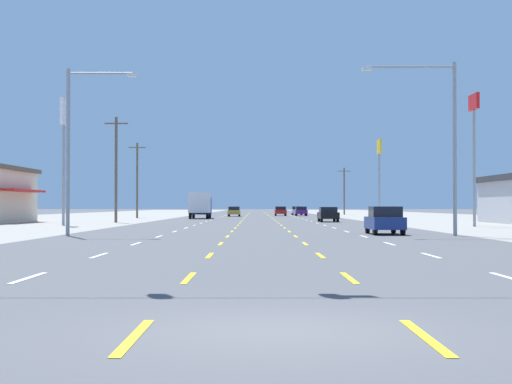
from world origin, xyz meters
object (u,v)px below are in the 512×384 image
object	(u,v)px
sedan_far_right_near	(325,214)
sedan_inner_left_midfar	(232,211)
pole_sign_right_row_2	(377,158)
sedan_far_right_far	(298,211)
streetlight_left_row_0	(73,139)
pole_sign_right_row_1	(471,128)
hatchback_far_right_nearest	(382,220)
box_truck_far_left_mid	(198,204)
sedan_inner_right_farther	(278,211)
pole_sign_left_row_1	(61,132)
sedan_far_right_farthest	(294,211)
streetlight_right_row_0	(441,133)

from	to	relation	value
sedan_far_right_near	sedan_inner_left_midfar	xyz separation A→B (m)	(-10.30, 38.10, 0.00)
sedan_inner_left_midfar	pole_sign_right_row_2	world-z (taller)	pole_sign_right_row_2
sedan_far_right_far	streetlight_left_row_0	bearing A→B (deg)	-101.73
pole_sign_right_row_1	hatchback_far_right_nearest	bearing A→B (deg)	-120.96
pole_sign_right_row_2	sedan_far_right_far	bearing A→B (deg)	103.92
sedan_inner_left_midfar	pole_sign_right_row_1	size ratio (longest dim) A/B	0.45
box_truck_far_left_mid	pole_sign_right_row_2	world-z (taller)	pole_sign_right_row_2
sedan_inner_left_midfar	sedan_inner_right_farther	xyz separation A→B (m)	(7.09, 7.55, 0.00)
pole_sign_left_row_1	sedan_far_right_near	bearing A→B (deg)	31.84
hatchback_far_right_nearest	sedan_inner_right_farther	distance (m)	78.52
box_truck_far_left_mid	pole_sign_right_row_1	xyz separation A→B (m)	(23.41, -36.09, 5.61)
box_truck_far_left_mid	sedan_inner_right_farther	distance (m)	28.73
pole_sign_left_row_1	streetlight_left_row_0	xyz separation A→B (m)	(5.89, -20.98, -2.38)
sedan_inner_right_farther	pole_sign_right_row_1	xyz separation A→B (m)	(12.68, -62.72, 6.69)
pole_sign_left_row_1	box_truck_far_left_mid	bearing A→B (deg)	75.52
pole_sign_right_row_1	pole_sign_right_row_2	bearing A→B (deg)	93.71
sedan_far_right_near	sedan_far_right_farthest	size ratio (longest dim) A/B	1.00
sedan_inner_left_midfar	pole_sign_left_row_1	size ratio (longest dim) A/B	0.44
hatchback_far_right_nearest	pole_sign_right_row_1	distance (m)	19.52
sedan_far_right_farthest	streetlight_left_row_0	distance (m)	93.44
sedan_far_right_far	pole_sign_left_row_1	xyz separation A→B (m)	(-22.42, -58.64, 6.72)
pole_sign_right_row_1	streetlight_left_row_0	bearing A→B (deg)	-145.56
sedan_inner_left_midfar	streetlight_right_row_0	size ratio (longest dim) A/B	0.49
sedan_far_right_near	sedan_far_right_far	bearing A→B (deg)	90.03
pole_sign_left_row_1	streetlight_left_row_0	size ratio (longest dim) A/B	1.15
pole_sign_right_row_2	sedan_far_right_farthest	bearing A→B (deg)	99.97
sedan_inner_right_farther	box_truck_far_left_mid	bearing A→B (deg)	-111.94
sedan_inner_left_midfar	sedan_far_right_near	bearing A→B (deg)	-74.87
sedan_far_right_farthest	pole_sign_right_row_2	distance (m)	43.35
box_truck_far_left_mid	pole_sign_left_row_1	size ratio (longest dim) A/B	0.71
sedan_far_right_near	pole_sign_left_row_1	bearing A→B (deg)	-148.16
pole_sign_left_row_1	pole_sign_right_row_2	xyz separation A→B (m)	(29.85, 28.66, -0.33)
streetlight_right_row_0	hatchback_far_right_nearest	bearing A→B (deg)	142.54
box_truck_far_left_mid	streetlight_right_row_0	bearing A→B (deg)	-72.77
sedan_inner_right_farther	pole_sign_right_row_1	bearing A→B (deg)	-78.57
sedan_inner_left_midfar	pole_sign_right_row_2	distance (m)	30.02
hatchback_far_right_nearest	sedan_far_right_near	size ratio (longest dim) A/B	0.87
sedan_inner_left_midfar	pole_sign_right_row_1	xyz separation A→B (m)	(19.77, -55.16, 6.69)
sedan_far_right_near	streetlight_left_row_0	xyz separation A→B (m)	(-16.55, -34.91, 4.35)
sedan_far_right_near	streetlight_right_row_0	world-z (taller)	streetlight_right_row_0
hatchback_far_right_nearest	box_truck_far_left_mid	xyz separation A→B (m)	(-13.97, 51.82, 1.05)
pole_sign_left_row_1	pole_sign_right_row_1	size ratio (longest dim) A/B	1.01
sedan_inner_left_midfar	pole_sign_right_row_2	size ratio (longest dim) A/B	0.48
box_truck_far_left_mid	pole_sign_right_row_1	world-z (taller)	pole_sign_right_row_1
sedan_inner_right_farther	pole_sign_right_row_2	xyz separation A→B (m)	(10.62, -30.93, 6.40)
pole_sign_left_row_1	streetlight_right_row_0	xyz separation A→B (m)	(25.23, -20.98, -2.06)
sedan_far_right_far	sedan_inner_right_farther	xyz separation A→B (m)	(-3.18, 0.94, 0.00)
pole_sign_left_row_1	pole_sign_right_row_2	size ratio (longest dim) A/B	1.09
sedan_far_right_near	pole_sign_right_row_2	distance (m)	17.68
sedan_far_right_far	sedan_inner_right_farther	distance (m)	3.32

